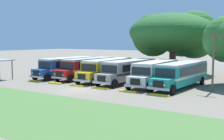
{
  "coord_description": "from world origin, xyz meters",
  "views": [
    {
      "loc": [
        20.58,
        -24.06,
        5.35
      ],
      "look_at": [
        0.0,
        6.36,
        1.6
      ],
      "focal_mm": 47.0,
      "sensor_mm": 36.0,
      "label": 1
    }
  ],
  "objects_px": {
    "parked_bus_slot_2": "(107,68)",
    "parked_bus_slot_3": "(129,70)",
    "broad_shade_tree": "(175,34)",
    "utility_pole": "(213,59)",
    "parked_bus_slot_1": "(88,67)",
    "parked_bus_slot_4": "(156,72)",
    "parked_bus_slot_5": "(182,74)",
    "parked_bus_slot_0": "(67,66)"
  },
  "relations": [
    {
      "from": "parked_bus_slot_3",
      "to": "parked_bus_slot_5",
      "type": "xyz_separation_m",
      "value": [
        7.0,
        -0.16,
        0.0
      ]
    },
    {
      "from": "parked_bus_slot_3",
      "to": "parked_bus_slot_5",
      "type": "height_order",
      "value": "same"
    },
    {
      "from": "parked_bus_slot_0",
      "to": "parked_bus_slot_4",
      "type": "xyz_separation_m",
      "value": [
        13.94,
        0.37,
        0.0
      ]
    },
    {
      "from": "parked_bus_slot_5",
      "to": "utility_pole",
      "type": "bearing_deg",
      "value": 79.31
    },
    {
      "from": "parked_bus_slot_2",
      "to": "parked_bus_slot_5",
      "type": "xyz_separation_m",
      "value": [
        10.52,
        -0.3,
        0.0
      ]
    },
    {
      "from": "parked_bus_slot_0",
      "to": "parked_bus_slot_2",
      "type": "bearing_deg",
      "value": 96.06
    },
    {
      "from": "parked_bus_slot_4",
      "to": "utility_pole",
      "type": "relative_size",
      "value": 1.72
    },
    {
      "from": "parked_bus_slot_2",
      "to": "parked_bus_slot_5",
      "type": "distance_m",
      "value": 10.52
    },
    {
      "from": "parked_bus_slot_0",
      "to": "parked_bus_slot_3",
      "type": "height_order",
      "value": "same"
    },
    {
      "from": "parked_bus_slot_2",
      "to": "parked_bus_slot_3",
      "type": "relative_size",
      "value": 1.0
    },
    {
      "from": "parked_bus_slot_2",
      "to": "parked_bus_slot_4",
      "type": "relative_size",
      "value": 1.0
    },
    {
      "from": "parked_bus_slot_0",
      "to": "utility_pole",
      "type": "height_order",
      "value": "utility_pole"
    },
    {
      "from": "parked_bus_slot_2",
      "to": "parked_bus_slot_4",
      "type": "bearing_deg",
      "value": 85.19
    },
    {
      "from": "parked_bus_slot_0",
      "to": "parked_bus_slot_4",
      "type": "distance_m",
      "value": 13.94
    },
    {
      "from": "parked_bus_slot_1",
      "to": "broad_shade_tree",
      "type": "bearing_deg",
      "value": 150.8
    },
    {
      "from": "parked_bus_slot_1",
      "to": "utility_pole",
      "type": "bearing_deg",
      "value": 86.47
    },
    {
      "from": "broad_shade_tree",
      "to": "utility_pole",
      "type": "xyz_separation_m",
      "value": [
        10.01,
        -14.5,
        -2.96
      ]
    },
    {
      "from": "parked_bus_slot_3",
      "to": "utility_pole",
      "type": "height_order",
      "value": "utility_pole"
    },
    {
      "from": "parked_bus_slot_4",
      "to": "parked_bus_slot_5",
      "type": "bearing_deg",
      "value": 83.15
    },
    {
      "from": "parked_bus_slot_2",
      "to": "broad_shade_tree",
      "type": "height_order",
      "value": "broad_shade_tree"
    },
    {
      "from": "parked_bus_slot_0",
      "to": "utility_pole",
      "type": "xyz_separation_m",
      "value": [
        20.91,
        -0.61,
        1.84
      ]
    },
    {
      "from": "broad_shade_tree",
      "to": "parked_bus_slot_4",
      "type": "bearing_deg",
      "value": -77.35
    },
    {
      "from": "parked_bus_slot_2",
      "to": "broad_shade_tree",
      "type": "xyz_separation_m",
      "value": [
        4.18,
        13.36,
        4.8
      ]
    },
    {
      "from": "parked_bus_slot_2",
      "to": "parked_bus_slot_3",
      "type": "xyz_separation_m",
      "value": [
        3.52,
        -0.14,
        0.0
      ]
    },
    {
      "from": "parked_bus_slot_1",
      "to": "parked_bus_slot_4",
      "type": "height_order",
      "value": "same"
    },
    {
      "from": "parked_bus_slot_1",
      "to": "parked_bus_slot_5",
      "type": "relative_size",
      "value": 1.0
    },
    {
      "from": "parked_bus_slot_3",
      "to": "parked_bus_slot_5",
      "type": "distance_m",
      "value": 7.0
    },
    {
      "from": "parked_bus_slot_2",
      "to": "utility_pole",
      "type": "height_order",
      "value": "utility_pole"
    },
    {
      "from": "parked_bus_slot_4",
      "to": "parked_bus_slot_5",
      "type": "height_order",
      "value": "same"
    },
    {
      "from": "parked_bus_slot_3",
      "to": "parked_bus_slot_4",
      "type": "relative_size",
      "value": 0.99
    },
    {
      "from": "parked_bus_slot_2",
      "to": "broad_shade_tree",
      "type": "bearing_deg",
      "value": 159.12
    },
    {
      "from": "parked_bus_slot_1",
      "to": "parked_bus_slot_2",
      "type": "distance_m",
      "value": 3.48
    },
    {
      "from": "parked_bus_slot_2",
      "to": "utility_pole",
      "type": "xyz_separation_m",
      "value": [
        14.19,
        -1.14,
        1.84
      ]
    },
    {
      "from": "parked_bus_slot_3",
      "to": "parked_bus_slot_0",
      "type": "bearing_deg",
      "value": -86.08
    },
    {
      "from": "parked_bus_slot_3",
      "to": "parked_bus_slot_4",
      "type": "distance_m",
      "value": 3.7
    },
    {
      "from": "parked_bus_slot_4",
      "to": "broad_shade_tree",
      "type": "height_order",
      "value": "broad_shade_tree"
    },
    {
      "from": "parked_bus_slot_0",
      "to": "utility_pole",
      "type": "bearing_deg",
      "value": 89.87
    },
    {
      "from": "parked_bus_slot_3",
      "to": "parked_bus_slot_1",
      "type": "bearing_deg",
      "value": -91.98
    },
    {
      "from": "utility_pole",
      "to": "parked_bus_slot_0",
      "type": "bearing_deg",
      "value": 178.33
    },
    {
      "from": "parked_bus_slot_5",
      "to": "parked_bus_slot_4",
      "type": "bearing_deg",
      "value": -90.31
    },
    {
      "from": "parked_bus_slot_0",
      "to": "parked_bus_slot_2",
      "type": "distance_m",
      "value": 6.74
    },
    {
      "from": "parked_bus_slot_3",
      "to": "parked_bus_slot_2",
      "type": "bearing_deg",
      "value": -90.6
    }
  ]
}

